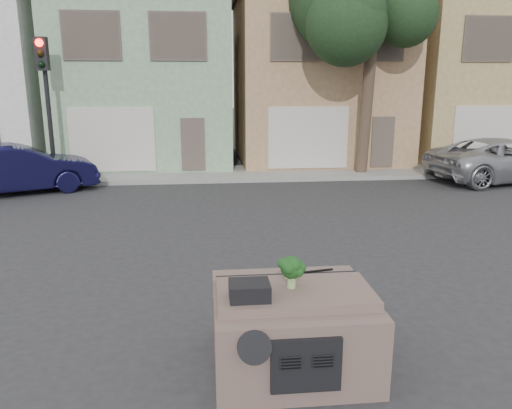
{
  "coord_description": "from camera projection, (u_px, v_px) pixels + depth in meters",
  "views": [
    {
      "loc": [
        -1.05,
        -8.78,
        3.62
      ],
      "look_at": [
        -0.11,
        0.5,
        1.3
      ],
      "focal_mm": 35.0,
      "sensor_mm": 36.0,
      "label": 1
    }
  ],
  "objects": [
    {
      "name": "navy_sedan",
      "position": [
        21.0,
        193.0,
        16.53
      ],
      "size": [
        5.18,
        3.48,
        1.61
      ],
      "primitive_type": "imported",
      "rotation": [
        0.0,
        0.0,
        1.97
      ],
      "color": "#111036",
      "rests_on": "ground"
    },
    {
      "name": "townhouse_beige",
      "position": [
        469.0,
        77.0,
        23.66
      ],
      "size": [
        7.2,
        8.2,
        7.55
      ],
      "primitive_type": "cube",
      "color": "tan",
      "rests_on": "ground"
    },
    {
      "name": "silver_pickup",
      "position": [
        502.0,
        181.0,
        18.53
      ],
      "size": [
        6.07,
        3.59,
        1.58
      ],
      "primitive_type": "imported",
      "rotation": [
        0.0,
        0.0,
        1.75
      ],
      "color": "#B0B1B6",
      "rests_on": "ground"
    },
    {
      "name": "ground_plane",
      "position": [
        265.0,
        277.0,
        9.46
      ],
      "size": [
        120.0,
        120.0,
        0.0
      ],
      "primitive_type": "plane",
      "color": "#303033",
      "rests_on": "ground"
    },
    {
      "name": "wiper_arm",
      "position": [
        309.0,
        272.0,
        6.68
      ],
      "size": [
        0.69,
        0.15,
        0.02
      ],
      "primitive_type": "cube",
      "rotation": [
        0.0,
        0.0,
        0.17
      ],
      "color": "black",
      "rests_on": "car_dashboard"
    },
    {
      "name": "traffic_signal",
      "position": [
        48.0,
        112.0,
        17.38
      ],
      "size": [
        0.4,
        0.4,
        5.1
      ],
      "primitive_type": "cube",
      "color": "black",
      "rests_on": "ground"
    },
    {
      "name": "tree_near",
      "position": [
        369.0,
        63.0,
        18.38
      ],
      "size": [
        4.4,
        4.0,
        8.5
      ],
      "primitive_type": "cube",
      "color": "#1C331A",
      "rests_on": "ground"
    },
    {
      "name": "sidewalk",
      "position": [
        233.0,
        174.0,
        19.57
      ],
      "size": [
        40.0,
        3.0,
        0.15
      ],
      "primitive_type": "cube",
      "color": "gray",
      "rests_on": "ground"
    },
    {
      "name": "instrument_hump",
      "position": [
        249.0,
        290.0,
        5.87
      ],
      "size": [
        0.48,
        0.38,
        0.2
      ],
      "primitive_type": "cube",
      "color": "black",
      "rests_on": "car_dashboard"
    },
    {
      "name": "broccoli",
      "position": [
        292.0,
        272.0,
        6.15
      ],
      "size": [
        0.48,
        0.48,
        0.42
      ],
      "primitive_type": "cube",
      "rotation": [
        0.0,
        0.0,
        2.48
      ],
      "color": "#153B14",
      "rests_on": "car_dashboard"
    },
    {
      "name": "townhouse_mint",
      "position": [
        149.0,
        77.0,
        22.2
      ],
      "size": [
        7.2,
        8.2,
        7.55
      ],
      "primitive_type": "cube",
      "color": "#8CB08B",
      "rests_on": "ground"
    },
    {
      "name": "car_dashboard",
      "position": [
        292.0,
        325.0,
        6.42
      ],
      "size": [
        2.0,
        1.8,
        1.12
      ],
      "primitive_type": "cube",
      "color": "#70584F",
      "rests_on": "ground"
    },
    {
      "name": "townhouse_tan",
      "position": [
        314.0,
        77.0,
        22.93
      ],
      "size": [
        7.2,
        8.2,
        7.55
      ],
      "primitive_type": "cube",
      "color": "tan",
      "rests_on": "ground"
    }
  ]
}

